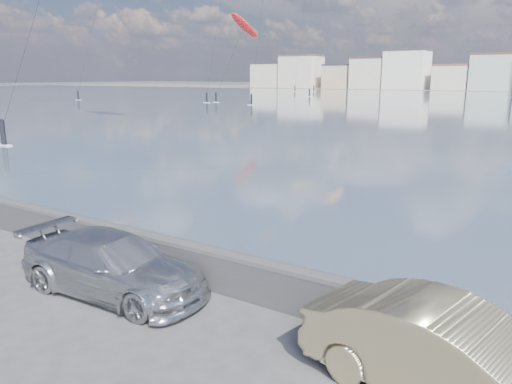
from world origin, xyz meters
TOP-DOWN VIEW (x-y plane):
  - ground at (0.00, 0.00)m, footprint 700.00×700.00m
  - seawall at (0.00, 2.70)m, footprint 400.00×0.36m
  - car_silver at (-1.20, 1.24)m, footprint 4.99×2.27m
  - car_champagne at (6.38, 1.37)m, footprint 4.99×2.46m
  - kitesurfer_3 at (-51.05, 78.27)m, footprint 4.56×10.56m

SIDE VIEW (x-z plane):
  - ground at x=0.00m, z-range 0.00..0.00m
  - seawall at x=0.00m, z-range 0.04..1.12m
  - car_silver at x=-1.20m, z-range 0.00..1.42m
  - car_champagne at x=6.38m, z-range 0.00..1.57m
  - kitesurfer_3 at x=-51.05m, z-range 5.68..23.05m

